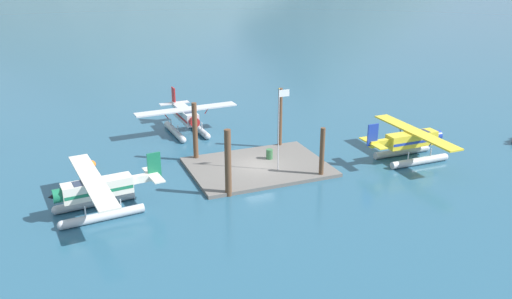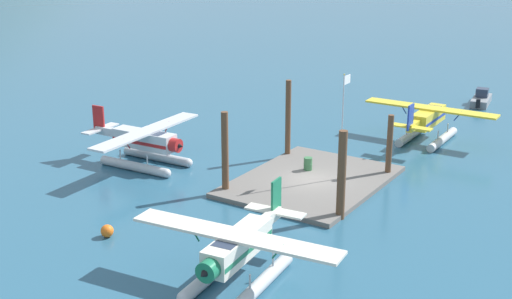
# 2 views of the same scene
# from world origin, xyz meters

# --- Properties ---
(ground_plane) EXTENTS (1200.00, 1200.00, 0.00)m
(ground_plane) POSITION_xyz_m (0.00, 0.00, 0.00)
(ground_plane) COLOR #285670
(dock_platform) EXTENTS (11.55, 8.57, 0.30)m
(dock_platform) POSITION_xyz_m (0.00, 0.00, 0.15)
(dock_platform) COLOR #66605B
(dock_platform) RESTS_ON ground
(piling_near_left) EXTENTS (0.50, 0.50, 5.30)m
(piling_near_left) POSITION_xyz_m (-4.12, -4.12, 2.65)
(piling_near_left) COLOR brown
(piling_near_left) RESTS_ON ground
(piling_near_right) EXTENTS (0.39, 0.39, 4.29)m
(piling_near_right) POSITION_xyz_m (4.08, -3.69, 2.14)
(piling_near_right) COLOR brown
(piling_near_right) RESTS_ON ground
(piling_far_left) EXTENTS (0.44, 0.44, 5.32)m
(piling_far_left) POSITION_xyz_m (-4.41, 3.77, 2.66)
(piling_far_left) COLOR brown
(piling_far_left) RESTS_ON ground
(piling_far_right) EXTENTS (0.40, 0.40, 5.77)m
(piling_far_right) POSITION_xyz_m (3.85, 4.04, 2.89)
(piling_far_right) COLOR brown
(piling_far_right) RESTS_ON ground
(flagpole) EXTENTS (0.95, 0.10, 7.01)m
(flagpole) POSITION_xyz_m (1.27, -1.54, 4.59)
(flagpole) COLOR silver
(flagpole) RESTS_ON dock_platform
(fuel_drum) EXTENTS (0.62, 0.62, 0.88)m
(fuel_drum) POSITION_xyz_m (1.51, 1.07, 0.74)
(fuel_drum) COLOR #33663D
(fuel_drum) RESTS_ON dock_platform
(mooring_buoy) EXTENTS (0.70, 0.70, 0.70)m
(mooring_buoy) POSITION_xyz_m (-13.21, 5.42, 0.35)
(mooring_buoy) COLOR orange
(mooring_buoy) RESTS_ON ground
(seaplane_cream_port_aft) EXTENTS (7.96, 10.49, 3.84)m
(seaplane_cream_port_aft) POSITION_xyz_m (-13.58, -3.42, 1.58)
(seaplane_cream_port_aft) COLOR #B7BABF
(seaplane_cream_port_aft) RESTS_ON ground
(seaplane_yellow_stbd_aft) EXTENTS (7.98, 10.41, 3.84)m
(seaplane_yellow_stbd_aft) POSITION_xyz_m (13.37, -3.17, 1.58)
(seaplane_yellow_stbd_aft) COLOR #B7BABF
(seaplane_yellow_stbd_aft) RESTS_ON ground
(seaplane_silver_bow_left) EXTENTS (10.46, 7.98, 3.84)m
(seaplane_silver_bow_left) POSITION_xyz_m (-3.20, 11.52, 1.58)
(seaplane_silver_bow_left) COLOR #B7BABF
(seaplane_silver_bow_left) RESTS_ON ground
(boat_grey_open_se) EXTENTS (4.87, 2.07, 1.50)m
(boat_grey_open_se) POSITION_xyz_m (27.78, -3.49, 0.49)
(boat_grey_open_se) COLOR gray
(boat_grey_open_se) RESTS_ON ground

